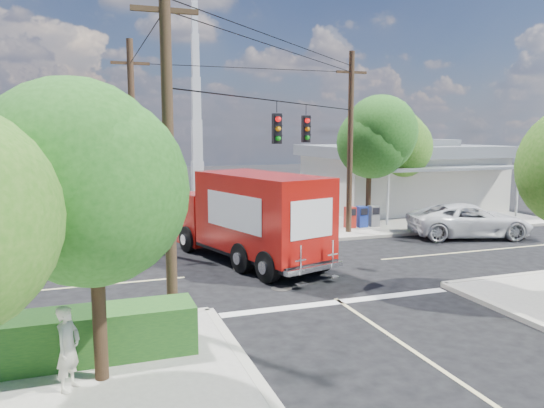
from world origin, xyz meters
name	(u,v)px	position (x,y,z in m)	size (l,w,h in m)	color
ground	(289,268)	(0.00, 0.00, 0.00)	(120.00, 120.00, 0.00)	black
sidewalk_ne	(387,212)	(10.88, 10.88, 0.07)	(14.12, 14.12, 0.14)	gray
sidewalk_nw	(11,233)	(-10.88, 10.88, 0.07)	(14.12, 14.12, 0.14)	gray
road_markings	(304,278)	(0.00, -1.47, 0.01)	(32.00, 32.00, 0.01)	beige
building_ne	(400,175)	(12.50, 11.97, 2.32)	(11.80, 10.20, 4.50)	silver
radio_tower	(197,125)	(0.50, 20.00, 5.64)	(0.80, 0.80, 17.00)	silver
tree_sw_front	(93,174)	(-6.99, -7.54, 4.33)	(3.88, 3.78, 6.03)	#422D1C
tree_ne_front	(370,139)	(7.21, 6.76, 4.77)	(4.21, 4.14, 6.66)	#422D1C
tree_ne_back	(390,148)	(9.81, 8.96, 4.19)	(3.77, 3.66, 5.82)	#422D1C
palm_nw_front	(76,134)	(-7.50, 7.50, 5.04)	(3.01, 3.08, 5.59)	#422D1C
palm_nw_back	(32,142)	(-9.50, 9.00, 4.67)	(3.01, 3.08, 5.19)	#422D1C
utility_poles	(237,144)	(-1.58, 1.60, 4.67)	(12.00, 10.68, 9.00)	#473321
picket_fence	(63,326)	(-7.80, -5.60, 0.68)	(5.94, 0.06, 1.00)	silver
hedge_sw	(51,339)	(-8.00, -6.40, 0.69)	(6.20, 1.20, 1.10)	#1B471A
vending_boxes	(362,217)	(6.50, 6.20, 0.69)	(1.90, 0.50, 1.10)	#A71F15
delivery_truck	(251,217)	(-1.11, 1.38, 1.80)	(4.69, 8.54, 3.55)	black
parked_car	(470,221)	(10.52, 2.68, 0.82)	(2.71, 5.87, 1.63)	silver
pedestrian	(68,348)	(-7.61, -7.78, 0.99)	(0.62, 0.41, 1.69)	beige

